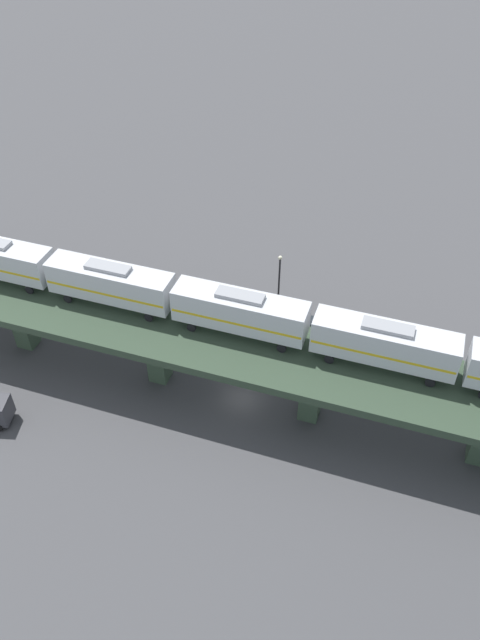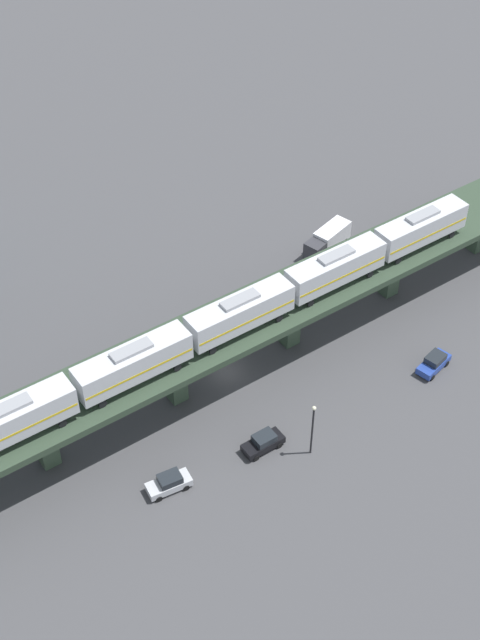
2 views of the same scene
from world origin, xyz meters
name	(u,v)px [view 1 (image 1 of 2)]	position (x,y,z in m)	size (l,w,h in m)	color
ground_plane	(242,398)	(0.00, 0.00, 0.00)	(400.00, 400.00, 0.00)	#424244
elevated_viaduct	(241,352)	(0.01, -0.16, 6.08)	(12.70, 92.29, 7.06)	#2C3D2C
subway_train	(240,311)	(-1.36, -0.79, 9.60)	(5.75, 62.46, 4.45)	silver
street_car_silver	(400,355)	(-10.35, 12.98, 0.94)	(2.25, 4.54, 1.89)	#B7BABF
street_car_blue	(122,276)	(-11.65, -19.57, 0.94)	(2.90, 4.72, 1.89)	#233D93
street_car_black	(302,325)	(-11.00, 2.51, 0.94)	(2.08, 4.47, 1.89)	black
street_lamp	(279,278)	(-14.02, -1.21, 4.11)	(0.44, 0.44, 6.94)	black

